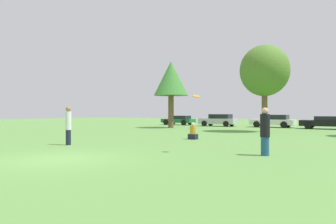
% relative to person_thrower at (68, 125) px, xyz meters
% --- Properties ---
extents(ground_plane, '(120.00, 120.00, 0.00)m').
position_rel_person_thrower_xyz_m(ground_plane, '(3.46, -3.20, -0.96)').
color(ground_plane, '#5B8E42').
extents(person_thrower, '(0.28, 0.28, 1.82)m').
position_rel_person_thrower_xyz_m(person_thrower, '(0.00, 0.00, 0.00)').
color(person_thrower, '#191E33').
rests_on(person_thrower, ground).
extents(person_catcher, '(0.35, 0.35, 1.73)m').
position_rel_person_thrower_xyz_m(person_catcher, '(8.89, 1.55, -0.08)').
color(person_catcher, navy).
rests_on(person_catcher, ground).
extents(frisbee, '(0.30, 0.30, 0.15)m').
position_rel_person_thrower_xyz_m(frisbee, '(6.47, 0.83, 1.22)').
color(frisbee, orange).
extents(bystander_sitting, '(0.47, 0.40, 0.97)m').
position_rel_person_thrower_xyz_m(bystander_sitting, '(3.32, 6.10, -0.57)').
color(bystander_sitting, '#191E33').
rests_on(bystander_sitting, ground).
extents(tree_0, '(3.39, 3.39, 6.59)m').
position_rel_person_thrower_xyz_m(tree_0, '(-5.11, 16.51, 3.86)').
color(tree_0, brown).
rests_on(tree_0, ground).
extents(tree_1, '(3.86, 3.86, 6.86)m').
position_rel_person_thrower_xyz_m(tree_1, '(4.56, 15.31, 3.85)').
color(tree_1, brown).
rests_on(tree_1, ground).
extents(parked_car_green, '(4.04, 1.97, 1.12)m').
position_rel_person_thrower_xyz_m(parked_car_green, '(-8.28, 22.97, -0.35)').
color(parked_car_green, '#196633').
rests_on(parked_car_green, ground).
extents(parked_car_silver, '(4.14, 1.98, 1.33)m').
position_rel_person_thrower_xyz_m(parked_car_silver, '(-2.73, 22.39, -0.27)').
color(parked_car_silver, '#B2B2B7').
rests_on(parked_car_silver, ground).
extents(parked_car_white, '(4.39, 2.21, 1.29)m').
position_rel_person_thrower_xyz_m(parked_car_white, '(3.00, 23.12, -0.28)').
color(parked_car_white, silver).
rests_on(parked_car_white, ground).
extents(parked_car_black, '(4.35, 2.14, 1.18)m').
position_rel_person_thrower_xyz_m(parked_car_black, '(7.97, 22.52, -0.32)').
color(parked_car_black, black).
rests_on(parked_car_black, ground).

